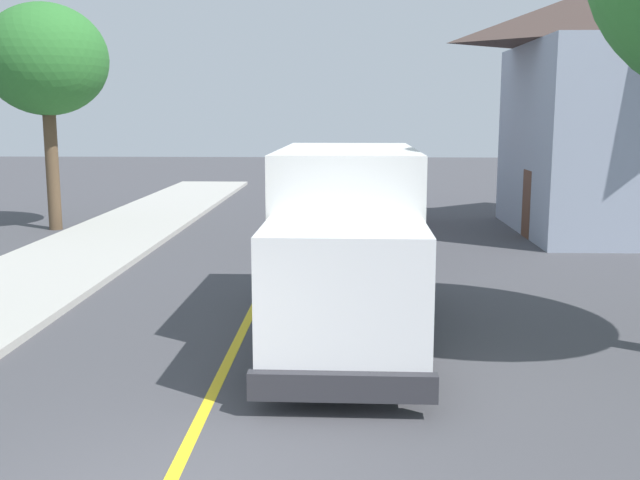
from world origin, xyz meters
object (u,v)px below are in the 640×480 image
Objects in this scene: box_truck at (347,233)px; parked_car_mid at (363,200)px; parked_car_far at (355,182)px; street_tree_down_block at (46,61)px; parked_car_near at (356,226)px.

box_truck reaches higher than parked_car_mid.
parked_car_far is (-0.22, 7.30, 0.00)m from parked_car_mid.
parked_car_mid is at bearing 11.18° from street_tree_down_block.
parked_car_mid is at bearing 86.94° from parked_car_near.
street_tree_down_block reaches higher than parked_car_mid.
parked_car_mid is 0.60× the size of street_tree_down_block.
street_tree_down_block reaches higher than box_truck.
parked_car_far is 0.61× the size of street_tree_down_block.
box_truck reaches higher than parked_car_far.
box_truck is 7.29m from parked_car_near.
parked_car_near is 1.00× the size of parked_car_mid.
parked_car_mid is 0.99× the size of parked_car_far.
parked_car_far is at bearing 89.02° from box_truck.
box_truck is 1.63× the size of parked_car_mid.
parked_car_mid is (0.58, 13.47, -0.97)m from box_truck.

